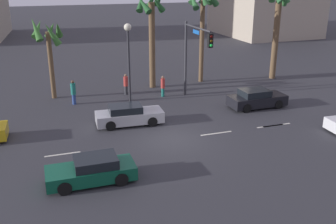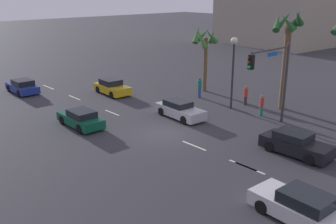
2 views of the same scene
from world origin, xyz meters
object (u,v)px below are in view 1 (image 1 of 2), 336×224
(car_4, at_px, (129,115))
(streetlamp, at_px, (128,47))
(traffic_signal, at_px, (194,49))
(palm_tree_2, at_px, (48,39))
(pedestrian_1, at_px, (126,84))
(car_5, at_px, (257,99))
(palm_tree_0, at_px, (151,22))
(car_0, at_px, (92,170))
(pedestrian_0, at_px, (163,86))
(pedestrian_2, at_px, (73,92))
(palm_tree_3, at_px, (277,17))
(palm_tree_1, at_px, (203,10))

(car_4, relative_size, streetlamp, 0.75)
(traffic_signal, height_order, palm_tree_2, palm_tree_2)
(car_4, xyz_separation_m, pedestrian_1, (1.33, 6.66, 0.27))
(car_5, height_order, palm_tree_0, palm_tree_0)
(car_0, xyz_separation_m, pedestrian_0, (7.40, 11.94, 0.31))
(pedestrian_0, xyz_separation_m, pedestrian_2, (-7.02, 0.27, 0.08))
(streetlamp, xyz_separation_m, pedestrian_0, (2.80, 0.33, -3.30))
(pedestrian_0, bearing_deg, palm_tree_3, 11.07)
(car_4, bearing_deg, car_5, 2.31)
(palm_tree_3, bearing_deg, pedestrian_0, -168.93)
(car_4, xyz_separation_m, palm_tree_3, (15.70, 7.43, 5.04))
(palm_tree_0, xyz_separation_m, palm_tree_3, (11.75, -0.66, 0.02))
(car_4, xyz_separation_m, palm_tree_0, (3.95, 8.09, 5.02))
(car_4, xyz_separation_m, car_5, (9.79, 0.40, 0.02))
(car_4, bearing_deg, traffic_signal, 30.16)
(traffic_signal, xyz_separation_m, palm_tree_0, (-1.99, 4.64, 1.61))
(palm_tree_2, xyz_separation_m, palm_tree_3, (20.11, -0.03, 0.91))
(streetlamp, xyz_separation_m, palm_tree_3, (14.47, 2.61, 1.46))
(pedestrian_2, bearing_deg, palm_tree_1, 14.60)
(car_0, relative_size, palm_tree_3, 0.50)
(streetlamp, height_order, pedestrian_1, streetlamp)
(streetlamp, bearing_deg, car_0, -111.59)
(pedestrian_0, relative_size, palm_tree_0, 0.21)
(palm_tree_3, bearing_deg, car_5, -130.01)
(pedestrian_2, distance_m, palm_tree_0, 8.78)
(car_4, xyz_separation_m, pedestrian_2, (-3.00, 5.42, 0.36))
(pedestrian_1, bearing_deg, palm_tree_3, 3.06)
(car_4, distance_m, car_5, 9.80)
(car_4, height_order, traffic_signal, traffic_signal)
(car_4, height_order, pedestrian_0, pedestrian_0)
(car_5, bearing_deg, palm_tree_1, 97.04)
(pedestrian_1, bearing_deg, traffic_signal, -34.85)
(pedestrian_1, bearing_deg, pedestrian_2, -163.93)
(pedestrian_0, relative_size, palm_tree_2, 0.26)
(car_0, bearing_deg, traffic_signal, 47.74)
(car_0, bearing_deg, streetlamp, 68.41)
(car_5, distance_m, pedestrian_0, 7.48)
(traffic_signal, xyz_separation_m, streetlamp, (-4.71, 1.37, 0.17))
(car_0, bearing_deg, car_4, 63.61)
(pedestrian_1, bearing_deg, car_4, -101.26)
(palm_tree_1, bearing_deg, pedestrian_2, -165.40)
(palm_tree_2, bearing_deg, traffic_signal, -21.21)
(pedestrian_0, bearing_deg, car_0, -121.77)
(car_5, height_order, palm_tree_1, palm_tree_1)
(pedestrian_0, bearing_deg, palm_tree_0, 91.41)
(pedestrian_2, bearing_deg, car_4, -61.06)
(streetlamp, bearing_deg, palm_tree_2, 154.84)
(palm_tree_3, bearing_deg, palm_tree_0, 176.79)
(streetlamp, xyz_separation_m, palm_tree_0, (2.73, 3.27, 1.44))
(car_0, distance_m, palm_tree_2, 14.89)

